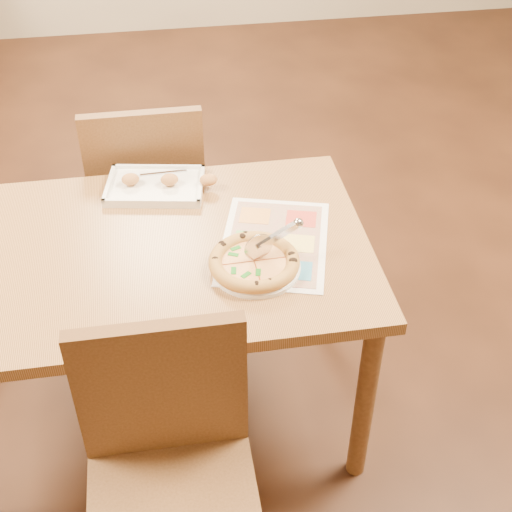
{
  "coord_description": "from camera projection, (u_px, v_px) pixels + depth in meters",
  "views": [
    {
      "loc": [
        0.05,
        -1.67,
        2.04
      ],
      "look_at": [
        0.29,
        -0.14,
        0.77
      ],
      "focal_mm": 50.0,
      "sensor_mm": 36.0,
      "label": 1
    }
  ],
  "objects": [
    {
      "name": "plate",
      "position": [
        256.0,
        268.0,
        2.03
      ],
      "size": [
        0.26,
        0.26,
        0.01
      ],
      "primitive_type": "cylinder",
      "rotation": [
        0.0,
        0.0,
        -0.03
      ],
      "color": "white",
      "rests_on": "dining_table"
    },
    {
      "name": "dining_table",
      "position": [
        153.0,
        270.0,
        2.16
      ],
      "size": [
        1.3,
        0.85,
        0.72
      ],
      "color": "#A37041",
      "rests_on": "ground"
    },
    {
      "name": "menu",
      "position": [
        274.0,
        242.0,
        2.13
      ],
      "size": [
        0.42,
        0.5,
        0.0
      ],
      "primitive_type": "cube",
      "rotation": [
        0.0,
        0.0,
        -0.27
      ],
      "color": "white",
      "rests_on": "dining_table"
    },
    {
      "name": "appetizer_tray",
      "position": [
        158.0,
        186.0,
        2.34
      ],
      "size": [
        0.38,
        0.27,
        0.06
      ],
      "rotation": [
        0.0,
        0.0,
        -0.17
      ],
      "color": "white",
      "rests_on": "dining_table"
    },
    {
      "name": "room",
      "position": [
        126.0,
        44.0,
        1.71
      ],
      "size": [
        7.0,
        7.0,
        7.0
      ],
      "color": "#371D0F",
      "rests_on": "ground"
    },
    {
      "name": "pizza_cutter",
      "position": [
        272.0,
        239.0,
        2.0
      ],
      "size": [
        0.17,
        0.05,
        0.1
      ],
      "rotation": [
        0.0,
        0.0,
        0.27
      ],
      "color": "silver",
      "rests_on": "pizza"
    },
    {
      "name": "pizza",
      "position": [
        254.0,
        262.0,
        2.02
      ],
      "size": [
        0.26,
        0.26,
        0.04
      ],
      "rotation": [
        0.0,
        0.0,
        0.03
      ],
      "color": "#C18C42",
      "rests_on": "plate"
    },
    {
      "name": "chair_near",
      "position": [
        168.0,
        448.0,
        1.75
      ],
      "size": [
        0.42,
        0.42,
        0.47
      ],
      "color": "brown",
      "rests_on": "ground"
    },
    {
      "name": "chair_far",
      "position": [
        147.0,
        181.0,
        2.67
      ],
      "size": [
        0.42,
        0.42,
        0.47
      ],
      "rotation": [
        0.0,
        0.0,
        3.14
      ],
      "color": "brown",
      "rests_on": "ground"
    }
  ]
}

